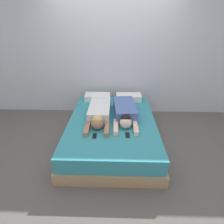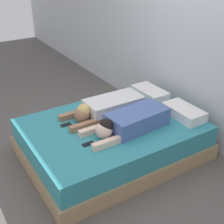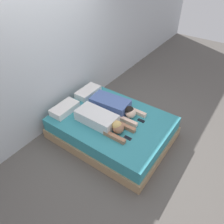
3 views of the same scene
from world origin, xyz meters
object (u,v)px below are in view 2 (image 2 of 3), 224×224
Objects in this scene: person_right at (130,121)px; cell_phone_right at (88,144)px; cell_phone_left at (66,125)px; pillow_head_right at (184,112)px; bed at (112,139)px; person_left at (107,107)px; pillow_head_left at (150,93)px.

person_right is 8.00× the size of cell_phone_right.
person_right is at bearing 51.31° from cell_phone_left.
cell_phone_right is (-0.08, -1.28, -0.06)m from pillow_head_right.
bed is at bearing -111.78° from pillow_head_right.
bed is 1.98× the size of person_left.
pillow_head_right is 0.51× the size of person_left.
bed is 1.98× the size of person_right.
person_left reaches higher than pillow_head_left.
cell_phone_right is (0.02, -0.55, -0.09)m from person_right.
person_right is 0.56m from cell_phone_right.
person_left reaches higher than pillow_head_right.
person_left is 0.45m from person_right.
person_right reaches higher than cell_phone_left.
pillow_head_right is 1.43m from cell_phone_left.
pillow_head_left is 1.00× the size of pillow_head_right.
person_right is at bearing 92.32° from cell_phone_right.
cell_phone_left is (-0.25, -0.48, 0.23)m from bed.
pillow_head_left is at bearing 111.78° from bed.
cell_phone_left is (-0.47, -0.59, -0.09)m from person_right.
pillow_head_right is (0.33, 0.83, 0.29)m from bed.
bed is at bearing -15.30° from person_left.
cell_phone_left is 0.49m from cell_phone_right.
pillow_head_left reaches higher than bed.
bed is 0.59m from cell_phone_left.
pillow_head_left is 0.51× the size of person_right.
person_left is (-0.55, -0.76, 0.03)m from pillow_head_right.
person_left is 0.70m from cell_phone_right.
cell_phone_right is (0.47, -0.51, -0.09)m from person_left.
pillow_head_right is at bearing 86.20° from cell_phone_right.
cell_phone_left is 1.00× the size of cell_phone_right.
pillow_head_right is 4.05× the size of cell_phone_left.
person_left is at bearing -174.87° from person_right.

